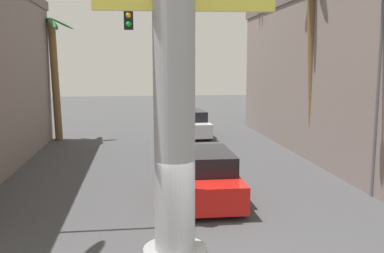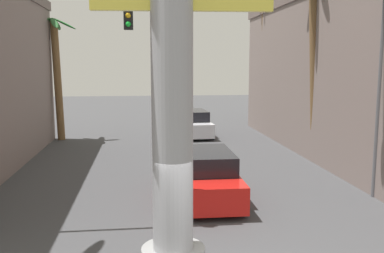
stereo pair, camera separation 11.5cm
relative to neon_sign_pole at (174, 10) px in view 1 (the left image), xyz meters
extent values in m
plane|color=#424244|center=(0.84, 8.54, -5.32)|extent=(87.79, 87.79, 0.00)
cylinder|color=#9E9EA3|center=(-0.01, 0.00, -0.82)|extent=(0.80, 0.80, 9.01)
cylinder|color=#59595E|center=(6.99, 4.79, -1.96)|extent=(0.16, 0.16, 6.73)
cube|color=black|center=(-0.89, 3.43, 0.26)|extent=(0.24, 0.24, 0.70)
sphere|color=red|center=(-0.89, 3.30, 0.48)|extent=(0.14, 0.14, 0.14)
sphere|color=yellow|center=(-0.89, 3.30, 0.26)|extent=(0.14, 0.14, 0.14)
sphere|color=green|center=(-0.89, 3.30, 0.04)|extent=(0.14, 0.14, 0.14)
cylinder|color=black|center=(0.50, 6.96, -5.00)|extent=(0.23, 0.64, 0.64)
cylinder|color=black|center=(2.33, 6.94, -5.00)|extent=(0.23, 0.64, 0.64)
cylinder|color=black|center=(0.47, 3.73, -5.00)|extent=(0.23, 0.64, 0.64)
cylinder|color=black|center=(2.30, 3.71, -5.00)|extent=(0.23, 0.64, 0.64)
cube|color=red|center=(1.40, 5.33, -4.76)|extent=(1.96, 4.63, 0.80)
cube|color=black|center=(1.40, 5.33, -4.06)|extent=(1.79, 2.55, 0.60)
cylinder|color=black|center=(1.50, 19.36, -5.00)|extent=(0.25, 0.65, 0.64)
cylinder|color=black|center=(3.26, 19.46, -5.00)|extent=(0.25, 0.65, 0.64)
cylinder|color=black|center=(1.67, 16.09, -5.00)|extent=(0.25, 0.65, 0.64)
cylinder|color=black|center=(3.44, 16.19, -5.00)|extent=(0.25, 0.65, 0.64)
cube|color=silver|center=(2.47, 17.78, -4.76)|extent=(2.11, 4.77, 0.80)
cube|color=black|center=(2.47, 17.78, -4.06)|extent=(1.85, 2.66, 0.60)
cylinder|color=brown|center=(-5.36, 17.28, -1.92)|extent=(0.64, 0.71, 6.82)
ellipsoid|color=#266E2D|center=(-4.85, 17.28, 1.30)|extent=(1.31, 0.57, 0.69)
ellipsoid|color=#2E702D|center=(-5.42, 17.84, 1.31)|extent=(0.53, 1.32, 0.65)
ellipsoid|color=#215C2D|center=(-5.98, 17.65, 1.31)|extent=(1.15, 1.16, 0.67)
ellipsoid|color=#2D6B2D|center=(-6.08, 16.81, 1.27)|extent=(1.23, 0.95, 0.78)
ellipsoid|color=#29612D|center=(-5.26, 16.54, 1.28)|extent=(0.79, 1.29, 0.74)
cylinder|color=brown|center=(7.18, 18.61, -0.72)|extent=(0.61, 0.49, 9.21)
cylinder|color=brown|center=(7.06, 10.26, -1.35)|extent=(0.77, 0.50, 7.95)
camera|label=1|loc=(-0.69, -8.08, -1.00)|focal=40.00mm
camera|label=2|loc=(-0.58, -8.09, -1.00)|focal=40.00mm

